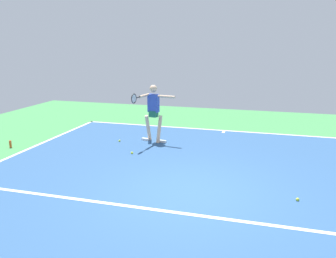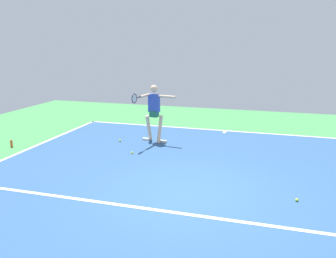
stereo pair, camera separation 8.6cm
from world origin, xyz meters
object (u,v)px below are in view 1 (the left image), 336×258
(tennis_player, at_px, (153,109))
(tennis_ball_near_service_line, at_px, (298,199))
(tennis_ball_near_player, at_px, (132,153))
(tennis_ball_far_corner, at_px, (119,141))
(water_bottle, at_px, (10,144))

(tennis_player, xyz_separation_m, tennis_ball_near_service_line, (-4.18, 3.37, -1.03))
(tennis_ball_near_service_line, height_order, tennis_ball_near_player, same)
(tennis_player, height_order, tennis_ball_near_service_line, tennis_player)
(tennis_player, relative_size, tennis_ball_far_corner, 27.84)
(tennis_ball_near_service_line, distance_m, tennis_ball_near_player, 4.78)
(tennis_ball_near_service_line, relative_size, tennis_ball_far_corner, 1.00)
(water_bottle, bearing_deg, tennis_ball_far_corner, -152.22)
(tennis_player, bearing_deg, tennis_ball_near_service_line, 149.61)
(tennis_ball_near_service_line, distance_m, tennis_ball_far_corner, 6.05)
(tennis_ball_near_player, relative_size, water_bottle, 0.30)
(tennis_player, distance_m, water_bottle, 4.47)
(tennis_ball_far_corner, bearing_deg, water_bottle, 27.78)
(tennis_player, relative_size, tennis_ball_near_player, 27.84)
(tennis_player, distance_m, tennis_ball_near_player, 1.75)
(tennis_ball_far_corner, distance_m, water_bottle, 3.29)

